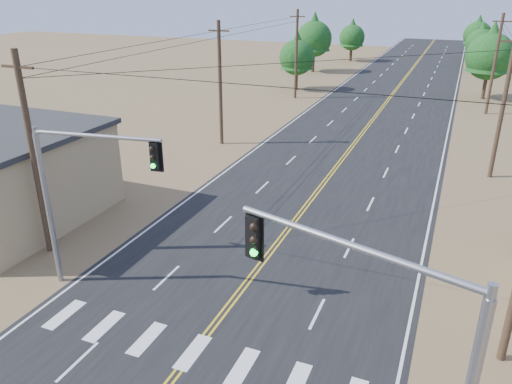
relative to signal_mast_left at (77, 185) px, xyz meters
The scene contains 14 objects.
road 21.35m from the signal_mast_left, 71.98° to the left, with size 15.00×200.00×0.02m, color black.
utility_pole_left_near 4.44m from the signal_mast_left, 156.55° to the left, with size 1.80×0.30×10.00m.
utility_pole_left_mid 22.14m from the signal_mast_left, 100.59° to the left, with size 1.80×0.30×10.00m.
utility_pole_left_far 41.96m from the signal_mast_left, 95.57° to the left, with size 1.80×0.30×10.00m.
utility_pole_right_mid 27.58m from the signal_mast_left, 52.13° to the left, with size 1.80×0.30×10.00m.
utility_pole_right_far 45.07m from the signal_mast_left, 67.94° to the left, with size 1.80×0.30×10.00m.
signal_mast_left is the anchor object (origin of this frame).
signal_mast_right 14.76m from the signal_mast_left, 22.92° to the right, with size 5.78×1.94×7.58m.
tree_left_near 46.93m from the signal_mast_left, 96.79° to the left, with size 4.41×4.41×7.35m.
tree_left_mid 61.62m from the signal_mast_left, 97.06° to the left, with size 5.34×5.34×8.91m.
tree_left_far 75.00m from the signal_mast_left, 93.58° to the left, with size 4.36×4.36×7.27m.
tree_right_near 52.44m from the signal_mast_left, 71.45° to the left, with size 5.33×5.33×8.89m.
tree_right_mid 73.22m from the signal_mast_left, 77.43° to the left, with size 4.47×4.47×7.45m.
tree_right_far 85.71m from the signal_mast_left, 79.63° to the left, with size 4.69×4.69×7.82m.
Camera 1 is at (7.73, -4.69, 12.57)m, focal length 35.00 mm.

